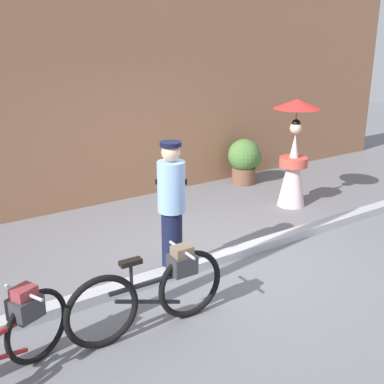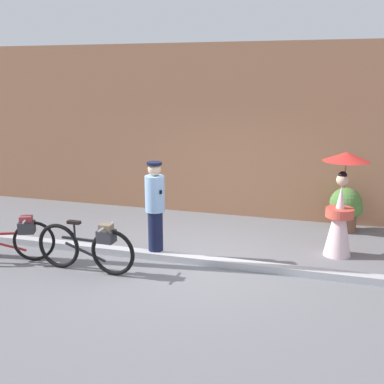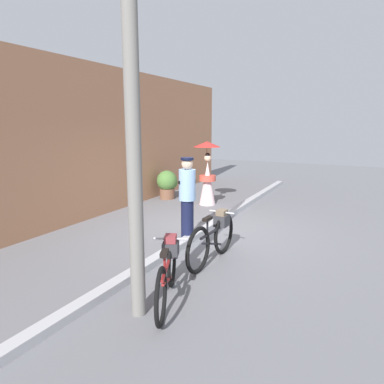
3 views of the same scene
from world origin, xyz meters
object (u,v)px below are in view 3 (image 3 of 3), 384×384
Objects in this scene: bicycle_far_side at (168,270)px; bicycle_near_officer at (214,237)px; potted_plant_by_door at (168,183)px; person_with_parasol at (207,173)px; person_officer at (187,196)px; utility_pole at (133,120)px.

bicycle_near_officer is at bearing 0.13° from bicycle_far_side.
person_with_parasol is at bearing -96.05° from potted_plant_by_door.
person_officer is 0.35× the size of utility_pole.
bicycle_near_officer is 1.04× the size of person_officer.
person_with_parasol is (5.42, 1.93, 0.50)m from bicycle_far_side.
person_with_parasol is at bearing 17.65° from person_officer.
utility_pole is (-2.81, -0.81, 1.49)m from person_officer.
person_officer reaches higher than bicycle_near_officer.
potted_plant_by_door is at bearing 83.95° from person_with_parasol.
bicycle_near_officer is 1.94× the size of potted_plant_by_door.
potted_plant_by_door reaches higher than bicycle_far_side.
utility_pole is at bearing -163.11° from person_with_parasol.
bicycle_far_side is 0.95× the size of person_officer.
utility_pole is (-0.48, 0.14, 1.97)m from bicycle_far_side.
utility_pole is (-6.06, -3.26, 1.90)m from potted_plant_by_door.
bicycle_near_officer is 4.37m from person_with_parasol.
person_with_parasol reaches higher than bicycle_near_officer.
potted_plant_by_door is at bearing 28.26° from utility_pole.
person_with_parasol is at bearing 16.89° from utility_pole.
potted_plant_by_door is (4.05, 3.39, 0.06)m from bicycle_near_officer.
person_officer is at bearing 16.03° from utility_pole.
utility_pole reaches higher than potted_plant_by_door.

